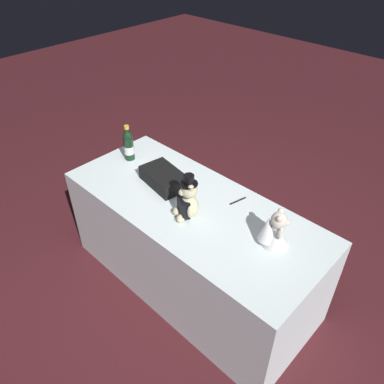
# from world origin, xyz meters

# --- Properties ---
(ground_plane) EXTENTS (12.00, 12.00, 0.00)m
(ground_plane) POSITION_xyz_m (0.00, 0.00, 0.00)
(ground_plane) COLOR #47191E
(reception_table) EXTENTS (1.78, 0.76, 0.73)m
(reception_table) POSITION_xyz_m (0.00, 0.00, 0.37)
(reception_table) COLOR white
(reception_table) RESTS_ON ground_plane
(teddy_bear_groom) EXTENTS (0.16, 0.16, 0.30)m
(teddy_bear_groom) POSITION_xyz_m (-0.06, 0.10, 0.85)
(teddy_bear_groom) COLOR beige
(teddy_bear_groom) RESTS_ON reception_table
(teddy_bear_bride) EXTENTS (0.20, 0.18, 0.24)m
(teddy_bear_bride) POSITION_xyz_m (-0.56, -0.06, 0.84)
(teddy_bear_bride) COLOR white
(teddy_bear_bride) RESTS_ON reception_table
(champagne_bottle) EXTENTS (0.07, 0.07, 0.27)m
(champagne_bottle) POSITION_xyz_m (0.71, -0.07, 0.85)
(champagne_bottle) COLOR #14311B
(champagne_bottle) RESTS_ON reception_table
(signing_pen) EXTENTS (0.04, 0.13, 0.01)m
(signing_pen) POSITION_xyz_m (-0.19, -0.22, 0.74)
(signing_pen) COLOR black
(signing_pen) RESTS_ON reception_table
(gift_case_black) EXTENTS (0.36, 0.25, 0.10)m
(gift_case_black) POSITION_xyz_m (0.29, -0.03, 0.78)
(gift_case_black) COLOR black
(gift_case_black) RESTS_ON reception_table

